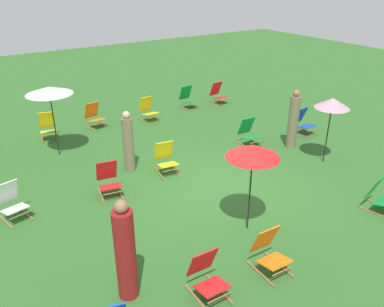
{
  "coord_description": "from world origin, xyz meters",
  "views": [
    {
      "loc": [
        -5.04,
        -6.46,
        4.88
      ],
      "look_at": [
        0.0,
        1.2,
        0.5
      ],
      "focal_mm": 36.45,
      "sensor_mm": 36.0,
      "label": 1
    }
  ],
  "objects_px": {
    "deckchair_5": "(11,202)",
    "deckchair_14": "(94,116)",
    "deckchair_15": "(148,110)",
    "person_0": "(128,143)",
    "umbrella_0": "(253,151)",
    "deckchair_8": "(48,127)",
    "person_2": "(293,121)",
    "deckchair_12": "(381,195)",
    "deckchair_1": "(269,252)",
    "umbrella_2": "(49,91)",
    "deckchair_13": "(303,122)",
    "deckchair_2": "(207,276)",
    "deckchair_0": "(166,159)",
    "deckchair_3": "(188,98)",
    "deckchair_10": "(249,133)",
    "umbrella_1": "(332,103)",
    "deckchair_6": "(109,180)",
    "person_1": "(125,253)",
    "deckchair_11": "(218,94)"
  },
  "relations": [
    {
      "from": "deckchair_5",
      "to": "umbrella_0",
      "type": "xyz_separation_m",
      "value": [
        3.97,
        -3.09,
        1.39
      ]
    },
    {
      "from": "deckchair_8",
      "to": "person_1",
      "type": "bearing_deg",
      "value": -81.47
    },
    {
      "from": "deckchair_15",
      "to": "person_0",
      "type": "xyz_separation_m",
      "value": [
        -2.18,
        -3.13,
        0.42
      ]
    },
    {
      "from": "deckchair_8",
      "to": "deckchair_13",
      "type": "distance_m",
      "value": 8.14
    },
    {
      "from": "deckchair_10",
      "to": "deckchair_14",
      "type": "xyz_separation_m",
      "value": [
        -3.37,
        3.99,
        0.0
      ]
    },
    {
      "from": "deckchair_6",
      "to": "deckchair_15",
      "type": "height_order",
      "value": "same"
    },
    {
      "from": "person_0",
      "to": "deckchair_15",
      "type": "bearing_deg",
      "value": -116.59
    },
    {
      "from": "deckchair_5",
      "to": "deckchair_2",
      "type": "bearing_deg",
      "value": -74.39
    },
    {
      "from": "person_0",
      "to": "person_1",
      "type": "bearing_deg",
      "value": 72.79
    },
    {
      "from": "deckchair_8",
      "to": "deckchair_12",
      "type": "relative_size",
      "value": 1.01
    },
    {
      "from": "umbrella_1",
      "to": "deckchair_6",
      "type": "bearing_deg",
      "value": 163.5
    },
    {
      "from": "deckchair_3",
      "to": "umbrella_2",
      "type": "relative_size",
      "value": 0.42
    },
    {
      "from": "deckchair_1",
      "to": "person_0",
      "type": "xyz_separation_m",
      "value": [
        -0.44,
        4.8,
        0.42
      ]
    },
    {
      "from": "deckchair_2",
      "to": "deckchair_6",
      "type": "relative_size",
      "value": 1.0
    },
    {
      "from": "deckchair_15",
      "to": "deckchair_3",
      "type": "bearing_deg",
      "value": 8.25
    },
    {
      "from": "deckchair_0",
      "to": "deckchair_3",
      "type": "distance_m",
      "value": 5.3
    },
    {
      "from": "person_1",
      "to": "deckchair_5",
      "type": "bearing_deg",
      "value": -32.75
    },
    {
      "from": "deckchair_13",
      "to": "deckchair_1",
      "type": "bearing_deg",
      "value": -148.58
    },
    {
      "from": "deckchair_5",
      "to": "umbrella_2",
      "type": "relative_size",
      "value": 0.42
    },
    {
      "from": "deckchair_1",
      "to": "deckchair_5",
      "type": "relative_size",
      "value": 0.98
    },
    {
      "from": "umbrella_1",
      "to": "deckchair_10",
      "type": "bearing_deg",
      "value": 115.26
    },
    {
      "from": "deckchair_3",
      "to": "person_1",
      "type": "relative_size",
      "value": 0.46
    },
    {
      "from": "deckchair_10",
      "to": "deckchair_8",
      "type": "bearing_deg",
      "value": 144.19
    },
    {
      "from": "deckchair_0",
      "to": "person_2",
      "type": "relative_size",
      "value": 0.47
    },
    {
      "from": "deckchair_11",
      "to": "deckchair_12",
      "type": "distance_m",
      "value": 8.23
    },
    {
      "from": "deckchair_8",
      "to": "person_2",
      "type": "height_order",
      "value": "person_2"
    },
    {
      "from": "deckchair_2",
      "to": "deckchair_0",
      "type": "bearing_deg",
      "value": 70.81
    },
    {
      "from": "deckchair_12",
      "to": "umbrella_2",
      "type": "bearing_deg",
      "value": 114.83
    },
    {
      "from": "deckchair_15",
      "to": "umbrella_0",
      "type": "xyz_separation_m",
      "value": [
        -1.25,
        -6.8,
        1.39
      ]
    },
    {
      "from": "deckchair_2",
      "to": "umbrella_2",
      "type": "relative_size",
      "value": 0.42
    },
    {
      "from": "deckchair_0",
      "to": "deckchair_11",
      "type": "relative_size",
      "value": 1.0
    },
    {
      "from": "deckchair_10",
      "to": "umbrella_0",
      "type": "relative_size",
      "value": 0.44
    },
    {
      "from": "deckchair_3",
      "to": "person_0",
      "type": "relative_size",
      "value": 0.5
    },
    {
      "from": "deckchair_5",
      "to": "deckchair_14",
      "type": "bearing_deg",
      "value": 37.66
    },
    {
      "from": "deckchair_0",
      "to": "deckchair_1",
      "type": "relative_size",
      "value": 1.0
    },
    {
      "from": "deckchair_6",
      "to": "umbrella_0",
      "type": "relative_size",
      "value": 0.44
    },
    {
      "from": "deckchair_1",
      "to": "deckchair_12",
      "type": "relative_size",
      "value": 0.99
    },
    {
      "from": "umbrella_0",
      "to": "umbrella_1",
      "type": "xyz_separation_m",
      "value": [
        3.79,
        1.18,
        -0.06
      ]
    },
    {
      "from": "deckchair_1",
      "to": "umbrella_2",
      "type": "height_order",
      "value": "umbrella_2"
    },
    {
      "from": "deckchair_14",
      "to": "umbrella_2",
      "type": "relative_size",
      "value": 0.42
    },
    {
      "from": "umbrella_1",
      "to": "person_1",
      "type": "distance_m",
      "value": 6.84
    },
    {
      "from": "deckchair_2",
      "to": "person_2",
      "type": "relative_size",
      "value": 0.47
    },
    {
      "from": "deckchair_3",
      "to": "deckchair_6",
      "type": "xyz_separation_m",
      "value": [
        -5.02,
        -4.35,
        0.0
      ]
    },
    {
      "from": "deckchair_14",
      "to": "person_1",
      "type": "xyz_separation_m",
      "value": [
        -2.28,
        -7.55,
        0.49
      ]
    },
    {
      "from": "deckchair_2",
      "to": "deckchair_10",
      "type": "xyz_separation_m",
      "value": [
        4.57,
        4.25,
        0.0
      ]
    },
    {
      "from": "deckchair_12",
      "to": "person_0",
      "type": "bearing_deg",
      "value": 116.43
    },
    {
      "from": "deckchair_0",
      "to": "deckchair_12",
      "type": "xyz_separation_m",
      "value": [
        3.04,
        -4.17,
        0.0
      ]
    },
    {
      "from": "deckchair_3",
      "to": "deckchair_10",
      "type": "relative_size",
      "value": 1.0
    },
    {
      "from": "deckchair_3",
      "to": "person_2",
      "type": "relative_size",
      "value": 0.47
    },
    {
      "from": "deckchair_14",
      "to": "deckchair_15",
      "type": "relative_size",
      "value": 1.0
    }
  ]
}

